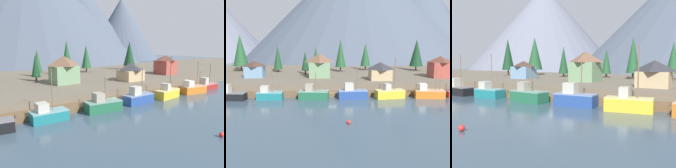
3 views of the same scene
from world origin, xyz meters
The scene contains 21 objects.
ground_plane centered at (0.00, 20.00, -0.50)m, with size 400.00×400.00×1.00m, color #384C5B.
dock centered at (0.00, 1.99, 0.50)m, with size 80.00×4.00×1.60m.
shoreline_bank centered at (0.00, 32.00, 1.25)m, with size 400.00×56.00×2.50m, color #665B4C.
mountain_central_peak centered at (21.06, 125.56, 37.62)m, with size 152.50×152.50×75.23m, color #475160.
mountain_east_peak centered at (65.78, 144.91, 36.34)m, with size 104.09×104.09×72.68m, color #475160.
mountain_far_ridge centered at (102.92, 129.17, 27.33)m, with size 67.60×67.60×54.65m, color #475160.
fishing_boat_teal centered at (-15.24, -1.64, 1.20)m, with size 6.16×3.00×9.01m.
fishing_boat_green centered at (-4.54, -2.12, 1.31)m, with size 7.41×3.94×6.72m.
fishing_boat_blue centered at (5.05, -1.80, 1.35)m, with size 7.24×3.30×7.84m.
fishing_boat_yellow centered at (14.33, -2.07, 1.28)m, with size 7.43×3.80×10.10m.
fishing_boat_orange centered at (24.18, -2.29, 1.27)m, with size 7.52×4.28×8.60m.
fishing_boat_red centered at (32.51, -1.45, 1.14)m, with size 7.14×2.65×7.52m.
house_green centered at (-3.10, 18.93, 6.30)m, with size 6.75×6.64×7.43m.
house_tan centered at (14.93, 12.43, 5.17)m, with size 6.45×6.16×5.22m.
house_red centered at (34.80, 16.36, 5.91)m, with size 6.25×6.34×6.69m.
conifer_mid_left centered at (4.56, 33.55, 9.33)m, with size 3.82×3.82×11.94m.
conifer_mid_right centered at (-8.10, 27.18, 6.98)m, with size 2.59×2.59×7.75m.
conifer_back_left centered at (33.56, 35.01, 9.29)m, with size 5.00×5.00×11.86m.
conifer_centre centered at (-4.59, 36.63, 7.56)m, with size 2.87×2.87×8.95m.
conifer_far_left centered at (14.51, 37.96, 8.48)m, with size 3.80×3.80×10.36m.
channel_buoy centered at (2.19, -22.37, 0.35)m, with size 0.70×0.70×0.70m, color red.
Camera 1 is at (-27.77, -37.47, 12.78)m, focal length 35.89 mm.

